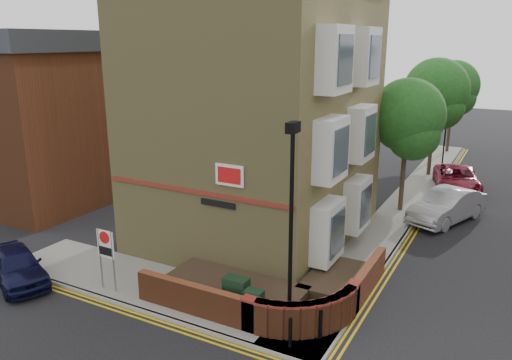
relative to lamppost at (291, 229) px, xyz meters
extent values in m
plane|color=black|center=(-1.60, -1.20, -3.34)|extent=(120.00, 120.00, 0.00)
cube|color=gray|center=(-5.10, 0.30, -3.28)|extent=(13.00, 3.00, 0.12)
cube|color=gray|center=(0.40, 14.80, -3.28)|extent=(2.00, 32.00, 0.12)
cube|color=gray|center=(-5.10, -1.20, -3.28)|extent=(13.00, 0.15, 0.12)
cube|color=gray|center=(1.40, 14.80, -3.28)|extent=(0.15, 32.00, 0.12)
cube|color=gold|center=(-5.10, -1.45, -3.34)|extent=(13.00, 0.28, 0.01)
cube|color=gold|center=(1.65, 14.80, -3.34)|extent=(0.28, 32.00, 0.01)
cube|color=#978A50|center=(-4.60, 6.80, 2.28)|extent=(8.00, 10.00, 11.00)
cube|color=maroon|center=(-4.60, 1.77, -0.02)|extent=(7.80, 0.06, 0.15)
cube|color=white|center=(-3.10, 1.76, 0.78)|extent=(1.10, 0.05, 0.75)
cube|color=black|center=(-3.60, 1.76, -0.32)|extent=(1.40, 0.04, 0.22)
cylinder|color=black|center=(0.00, 0.00, -0.22)|extent=(0.12, 0.12, 6.00)
cylinder|color=black|center=(0.00, 0.00, -2.82)|extent=(0.20, 0.20, 0.80)
cube|color=black|center=(0.00, 0.00, 2.93)|extent=(0.25, 0.50, 0.30)
cube|color=black|center=(-1.90, 0.10, -2.62)|extent=(0.80, 0.45, 1.20)
cube|color=black|center=(-1.10, -0.20, -2.67)|extent=(0.55, 0.40, 1.10)
cylinder|color=black|center=(0.40, -0.80, -2.77)|extent=(0.11, 0.11, 0.90)
cylinder|color=black|center=(1.00, 0.00, -2.77)|extent=(0.11, 0.11, 0.90)
cylinder|color=slate|center=(-6.90, -0.70, -2.12)|extent=(0.06, 0.06, 2.20)
cylinder|color=slate|center=(-6.30, -0.70, -2.12)|extent=(0.06, 0.06, 2.20)
cube|color=white|center=(-6.60, -0.70, -1.52)|extent=(0.72, 0.04, 1.00)
cylinder|color=red|center=(-6.60, -0.73, -1.27)|extent=(0.44, 0.02, 0.44)
cube|color=brown|center=(-16.60, 6.80, 0.66)|extent=(6.00, 10.00, 8.00)
cube|color=#282A2F|center=(-16.60, 6.80, 5.16)|extent=(6.40, 10.40, 1.00)
cylinder|color=#382B1E|center=(0.40, 12.80, -0.95)|extent=(0.24, 0.24, 4.55)
sphere|color=#1E521B|center=(0.40, 12.80, 1.65)|extent=(3.64, 3.64, 3.64)
sphere|color=#1E521B|center=(0.80, 12.50, 0.81)|extent=(2.60, 2.60, 2.60)
sphere|color=#1E521B|center=(0.10, 13.20, 1.20)|extent=(2.86, 2.86, 2.86)
cylinder|color=#382B1E|center=(0.40, 20.80, -0.70)|extent=(0.24, 0.24, 5.04)
sphere|color=#1E521B|center=(0.40, 20.80, 2.18)|extent=(4.03, 4.03, 4.03)
sphere|color=#1E521B|center=(0.80, 20.50, 1.24)|extent=(2.88, 2.88, 2.88)
sphere|color=#1E521B|center=(0.10, 21.20, 1.67)|extent=(3.17, 3.17, 3.17)
cylinder|color=#382B1E|center=(0.40, 28.80, -0.84)|extent=(0.24, 0.24, 4.76)
sphere|color=#1E521B|center=(0.40, 28.80, 1.88)|extent=(3.81, 3.81, 3.81)
sphere|color=#1E521B|center=(0.80, 28.50, 0.99)|extent=(2.72, 2.72, 2.72)
sphere|color=#1E521B|center=(0.10, 29.20, 1.40)|extent=(2.99, 2.99, 2.99)
cylinder|color=black|center=(0.80, 23.80, -1.62)|extent=(0.10, 0.10, 3.20)
imported|color=black|center=(0.80, 23.80, 0.48)|extent=(0.20, 0.16, 1.00)
imported|color=black|center=(-10.11, -1.70, -2.69)|extent=(4.14, 2.91, 1.31)
imported|color=#B6B7BE|center=(2.68, 12.45, -2.56)|extent=(3.30, 5.05, 1.57)
imported|color=maroon|center=(2.42, 18.10, -2.63)|extent=(3.46, 5.55, 1.43)
camera|label=1|loc=(5.44, -12.15, 5.18)|focal=35.00mm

